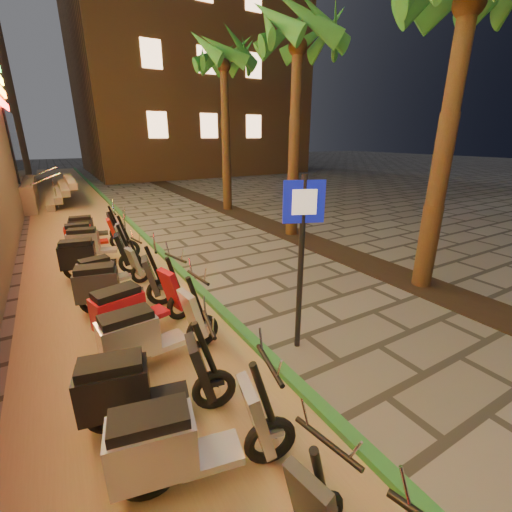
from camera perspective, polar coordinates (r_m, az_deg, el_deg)
ground at (r=5.12m, az=20.73°, el=-20.95°), size 120.00×120.00×0.00m
parking_strip at (r=12.68m, az=-26.42°, el=2.61°), size 3.40×60.00×0.01m
green_curb at (r=12.88m, az=-18.96°, el=4.03°), size 0.18×60.00×0.10m
planting_strip at (r=10.51m, az=12.34°, el=1.11°), size 1.20×40.00×0.02m
apartment_block at (r=37.56m, az=-12.61°, el=33.21°), size 18.00×16.06×25.00m
palm_c at (r=11.82m, az=6.99°, el=31.47°), size 2.97×3.02×6.91m
palm_d at (r=16.07m, az=-5.39°, el=29.01°), size 2.97×3.02×7.16m
pedestrian_sign at (r=5.01m, az=7.67°, el=2.43°), size 0.57×0.26×2.73m
scooter_4 at (r=3.64m, az=-11.89°, el=-28.17°), size 1.80×0.82×1.26m
scooter_5 at (r=4.33m, az=-18.76°, el=-19.95°), size 1.77×0.81×1.25m
scooter_6 at (r=5.22m, az=-17.49°, el=-12.29°), size 1.80×0.68×1.27m
scooter_7 at (r=6.02m, az=-19.51°, el=-8.12°), size 1.79×0.89×1.27m
scooter_8 at (r=7.03m, az=-22.73°, el=-4.52°), size 1.80×0.82×1.26m
scooter_9 at (r=8.01m, az=-23.52°, el=-2.41°), size 1.53×0.68×1.07m
scooter_10 at (r=8.92m, az=-25.82°, el=-0.04°), size 1.80×0.78×1.26m
scooter_11 at (r=10.02m, az=-25.27°, el=1.97°), size 1.77×0.84×1.25m
scooter_12 at (r=10.95m, az=-26.12°, el=3.01°), size 1.66×0.58×1.17m
scooter_13 at (r=11.96m, az=-25.86°, el=4.25°), size 1.64×0.63×1.15m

